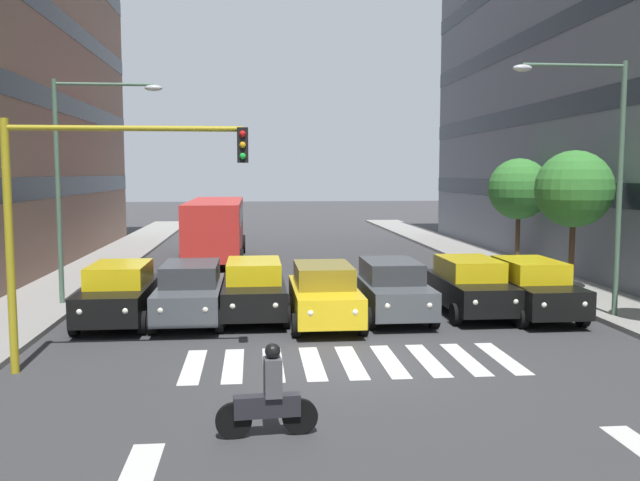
{
  "coord_description": "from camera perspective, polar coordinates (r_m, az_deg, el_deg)",
  "views": [
    {
      "loc": [
        2.21,
        15.15,
        4.34
      ],
      "look_at": [
        -0.06,
        -7.97,
        2.03
      ],
      "focal_mm": 38.1,
      "sensor_mm": 36.0,
      "label": 1
    }
  ],
  "objects": [
    {
      "name": "bus_behind_traffic",
      "position": [
        33.97,
        -8.72,
        1.42
      ],
      "size": [
        2.78,
        10.5,
        3.0
      ],
      "color": "red",
      "rests_on": "ground_plane"
    },
    {
      "name": "ground_plane",
      "position": [
        15.92,
        2.63,
        -10.16
      ],
      "size": [
        180.0,
        180.0,
        0.0
      ],
      "primitive_type": "plane",
      "color": "#38383A"
    },
    {
      "name": "street_lamp_left",
      "position": [
        21.39,
        22.62,
        6.22
      ],
      "size": [
        3.4,
        0.28,
        7.4
      ],
      "color": "#4C6B56",
      "rests_on": "sidewalk_left"
    },
    {
      "name": "crosswalk_markings",
      "position": [
        15.92,
        2.63,
        -10.15
      ],
      "size": [
        7.65,
        2.8,
        0.01
      ],
      "color": "silver",
      "rests_on": "ground_plane"
    },
    {
      "name": "building_left_block_0",
      "position": [
        38.19,
        22.39,
        14.77
      ],
      "size": [
        8.94,
        26.56,
        21.31
      ],
      "color": "slate",
      "rests_on": "ground_plane"
    },
    {
      "name": "car_2",
      "position": [
        20.55,
        6.05,
        -4.04
      ],
      "size": [
        2.02,
        4.44,
        1.72
      ],
      "color": "#474C51",
      "rests_on": "ground_plane"
    },
    {
      "name": "car_4",
      "position": [
        20.53,
        -5.57,
        -4.05
      ],
      "size": [
        2.02,
        4.44,
        1.72
      ],
      "color": "black",
      "rests_on": "ground_plane"
    },
    {
      "name": "car_5",
      "position": [
        20.22,
        -10.81,
        -4.27
      ],
      "size": [
        2.02,
        4.44,
        1.72
      ],
      "color": "#474C51",
      "rests_on": "ground_plane"
    },
    {
      "name": "traffic_light_gantry",
      "position": [
        15.48,
        -19.38,
        3.21
      ],
      "size": [
        5.2,
        0.36,
        5.5
      ],
      "color": "#AD991E",
      "rests_on": "ground_plane"
    },
    {
      "name": "car_3",
      "position": [
        19.57,
        0.33,
        -4.5
      ],
      "size": [
        2.02,
        4.44,
        1.72
      ],
      "color": "gold",
      "rests_on": "ground_plane"
    },
    {
      "name": "street_tree_1",
      "position": [
        25.49,
        20.55,
        4.05
      ],
      "size": [
        2.71,
        2.71,
        5.0
      ],
      "color": "#513823",
      "rests_on": "sidewalk_left"
    },
    {
      "name": "lane_arrow_1",
      "position": [
        10.72,
        -15.03,
        -18.4
      ],
      "size": [
        0.5,
        2.2,
        0.01
      ],
      "primitive_type": "cube",
      "color": "silver",
      "rests_on": "ground_plane"
    },
    {
      "name": "street_lamp_right",
      "position": [
        23.13,
        -19.81,
        5.93
      ],
      "size": [
        3.43,
        0.28,
        7.15
      ],
      "color": "#4C6B56",
      "rests_on": "sidewalk_right"
    },
    {
      "name": "car_6",
      "position": [
        20.56,
        -16.52,
        -4.24
      ],
      "size": [
        2.02,
        4.44,
        1.72
      ],
      "color": "black",
      "rests_on": "ground_plane"
    },
    {
      "name": "motorcycle_with_rider",
      "position": [
        11.51,
        -4.31,
        -13.07
      ],
      "size": [
        1.7,
        0.38,
        1.57
      ],
      "color": "black",
      "rests_on": "ground_plane"
    },
    {
      "name": "car_1",
      "position": [
        21.46,
        12.49,
        -3.73
      ],
      "size": [
        2.02,
        4.44,
        1.72
      ],
      "color": "black",
      "rests_on": "ground_plane"
    },
    {
      "name": "car_0",
      "position": [
        21.58,
        17.3,
        -3.8
      ],
      "size": [
        2.02,
        4.44,
        1.72
      ],
      "color": "black",
      "rests_on": "ground_plane"
    },
    {
      "name": "street_tree_2",
      "position": [
        31.44,
        16.36,
        4.16
      ],
      "size": [
        2.71,
        2.71,
        4.85
      ],
      "color": "#513823",
      "rests_on": "sidewalk_left"
    }
  ]
}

